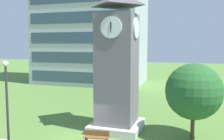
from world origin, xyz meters
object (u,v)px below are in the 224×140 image
Objects in this scene: park_bench at (96,137)px; street_lamp at (7,99)px; tree_streetside at (194,92)px; clock_tower at (117,69)px.

park_bench is 6.58m from street_lamp.
street_lamp is 1.07× the size of tree_streetside.
street_lamp is at bearing -123.05° from clock_tower.
park_bench is at bearing 44.22° from street_lamp.
park_bench is (-0.56, -3.17, -4.54)m from clock_tower.
street_lamp is 12.64m from tree_streetside.
street_lamp is (-4.09, -3.98, 3.26)m from park_bench.
clock_tower is 1.98× the size of tree_streetside.
park_bench is 7.75m from tree_streetside.
tree_streetside is at bearing 24.76° from park_bench.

